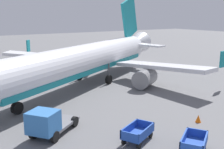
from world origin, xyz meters
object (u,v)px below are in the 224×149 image
object	(u,v)px
baggage_cart_fourth_in_row	(138,133)
service_truck_beside_carts	(47,123)
traffic_cone_near_plane	(198,119)
airplane	(87,60)
baggage_cart_third_in_row	(194,143)

from	to	relation	value
baggage_cart_fourth_in_row	service_truck_beside_carts	bearing A→B (deg)	141.68
baggage_cart_fourth_in_row	traffic_cone_near_plane	world-z (taller)	baggage_cart_fourth_in_row
airplane	baggage_cart_fourth_in_row	size ratio (longest dim) A/B	9.73
baggage_cart_fourth_in_row	airplane	bearing A→B (deg)	74.04
service_truck_beside_carts	traffic_cone_near_plane	size ratio (longest dim) A/B	7.59
airplane	traffic_cone_near_plane	size ratio (longest dim) A/B	56.01
baggage_cart_third_in_row	service_truck_beside_carts	distance (m)	9.93
baggage_cart_fourth_in_row	baggage_cart_third_in_row	bearing A→B (deg)	-57.51
airplane	baggage_cart_third_in_row	world-z (taller)	airplane
baggage_cart_fourth_in_row	traffic_cone_near_plane	bearing A→B (deg)	-0.18
baggage_cart_third_in_row	service_truck_beside_carts	size ratio (longest dim) A/B	0.73
airplane	service_truck_beside_carts	distance (m)	15.14
service_truck_beside_carts	baggage_cart_fourth_in_row	bearing A→B (deg)	-38.32
airplane	traffic_cone_near_plane	xyz separation A→B (m)	(1.74, -15.62, -2.75)
baggage_cart_third_in_row	traffic_cone_near_plane	size ratio (longest dim) A/B	5.56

